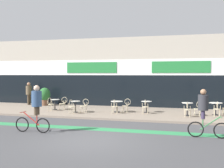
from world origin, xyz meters
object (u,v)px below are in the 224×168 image
Objects in this scene: bistro_table_4 at (187,106)px; cyclist_1 at (205,110)px; cafe_chair_2_side at (126,105)px; planter_pot at (45,96)px; cafe_chair_4_near at (187,108)px; bistro_table_2 at (117,104)px; bistro_table_5 at (216,106)px; bistro_table_0 at (55,102)px; cafe_chair_0_side at (63,103)px; pedestrian_near_end at (29,91)px; cafe_chair_0_near at (50,103)px; bistro_table_3 at (146,104)px; cafe_chair_5_near at (217,108)px; cafe_chair_2_near at (114,105)px; cyclist_0 at (36,105)px; cafe_chair_4_side at (198,107)px; cafe_chair_3_near at (145,106)px; cafe_chair_1_side at (84,105)px; cafe_chair_1_near at (72,106)px; bistro_table_1 at (75,104)px.

cyclist_1 reaches higher than bistro_table_4.
cafe_chair_2_side is 0.64× the size of planter_pot.
cafe_chair_4_near is (3.78, -0.93, 0.00)m from cafe_chair_2_side.
bistro_table_5 is (6.10, 0.39, 0.02)m from bistro_table_2.
planter_pot is (-1.93, 2.03, 0.27)m from bistro_table_0.
pedestrian_near_end is at bearing -33.32° from cafe_chair_0_side.
cyclist_1 is at bearing -109.74° from cafe_chair_0_near.
bistro_table_5 is at bearing -43.75° from cafe_chair_4_near.
bistro_table_2 is 6.11m from bistro_table_5.
cafe_chair_0_side is (0.63, 0.01, 0.01)m from bistro_table_0.
bistro_table_0 is 4.07m from pedestrian_near_end.
bistro_table_3 is 0.81× the size of cafe_chair_5_near.
cafe_chair_2_near is 0.42× the size of cyclist_0.
bistro_table_4 is at bearing -1.16° from cafe_chair_4_side.
cyclist_1 is (3.09, -4.96, 0.52)m from cafe_chair_3_near.
bistro_table_3 is at bearing 82.86° from cafe_chair_5_near.
bistro_table_0 is 10.57m from cafe_chair_5_near.
bistro_table_4 is 0.43× the size of pedestrian_near_end.
cafe_chair_0_side is 0.42× the size of cyclist_0.
cafe_chair_0_side reaches higher than bistro_table_2.
cafe_chair_1_near is at bearing 50.46° from cafe_chair_1_side.
cyclist_1 is at bearing 168.33° from cafe_chair_5_near.
bistro_table_2 is at bearing 0.82° from cafe_chair_2_near.
cyclist_1 is at bearing 153.12° from cafe_chair_1_side.
cafe_chair_5_near is at bearing 172.94° from cafe_chair_0_side.
cafe_chair_2_side is at bearing -175.92° from bistro_table_5.
cafe_chair_4_near is at bearing 164.33° from pedestrian_near_end.
bistro_table_1 is 0.82× the size of cafe_chair_0_near.
bistro_table_2 is at bearing 88.58° from cafe_chair_5_near.
cafe_chair_1_near is at bearing -86.27° from cyclist_0.
bistro_table_2 is 6.72m from planter_pot.
cyclist_0 reaches higher than bistro_table_3.
bistro_table_3 is at bearing -75.25° from cafe_chair_0_near.
cafe_chair_2_near is at bearing 97.02° from cafe_chair_3_near.
cafe_chair_5_near is at bearing -90.10° from bistro_table_5.
bistro_table_1 is at bearing -86.80° from cyclist_0.
cafe_chair_2_near is 6.11m from cafe_chair_5_near.
cafe_chair_0_near and cafe_chair_1_near have the same top height.
cafe_chair_0_side is 0.50× the size of pedestrian_near_end.
bistro_table_0 is at bearing 53.18° from cafe_chair_1_near.
bistro_table_2 is 0.87× the size of cafe_chair_4_near.
bistro_table_0 is 9.52m from cafe_chair_4_side.
bistro_table_3 is 8.46m from planter_pot.
planter_pot is 0.78× the size of pedestrian_near_end.
bistro_table_0 is 0.97× the size of bistro_table_1.
planter_pot reaches higher than bistro_table_5.
bistro_table_4 reaches higher than bistro_table_0.
cyclist_1 is at bearing 88.01° from cafe_chair_4_side.
cyclist_0 reaches higher than cafe_chair_3_near.
bistro_table_3 is (6.36, 0.31, 0.02)m from bistro_table_0.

